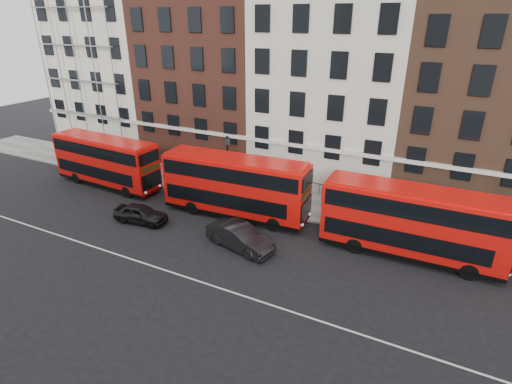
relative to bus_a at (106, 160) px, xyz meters
The scene contains 12 objects.
ground 18.45m from the bus_a, 20.51° to the right, with size 120.00×120.00×0.00m, color black.
pavement 17.77m from the bus_a, 13.43° to the left, with size 80.00×5.00×0.15m, color slate.
kerb 17.36m from the bus_a, ahead, with size 80.00×0.30×0.16m, color gray.
road_centre_line 19.23m from the bus_a, 26.14° to the right, with size 70.00×0.12×0.01m, color white.
building_terrace 21.82m from the bus_a, 34.28° to the left, with size 64.00×11.95×22.00m.
bus_a is the anchor object (origin of this frame).
bus_b 13.24m from the bus_a, ahead, with size 11.37×3.34×4.72m.
bus_c 25.93m from the bus_a, ahead, with size 11.15×2.92×4.66m.
car_rear 8.75m from the bus_a, 29.25° to the right, with size 1.65×4.10×1.40m, color black.
car_front 16.46m from the bus_a, 14.24° to the right, with size 1.71×4.89×1.61m, color black.
lamp_post_left 11.45m from the bus_a, 13.16° to the left, with size 0.44×0.44×5.33m.
iron_railings 18.33m from the bus_a, 20.16° to the left, with size 6.60×0.06×1.00m, color black, non-canonical shape.
Camera 1 is at (10.01, -17.66, 14.24)m, focal length 28.00 mm.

